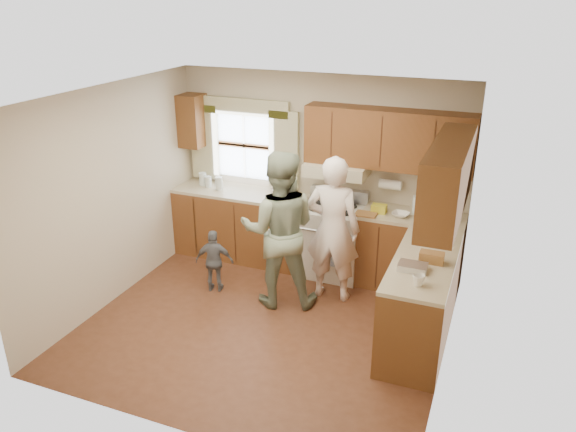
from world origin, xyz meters
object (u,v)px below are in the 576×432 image
at_px(stove, 332,239).
at_px(woman_right, 279,230).
at_px(child, 215,261).
at_px(woman_left, 333,229).

distance_m(stove, woman_right, 1.09).
bearing_deg(child, woman_right, 167.65).
height_order(woman_right, child, woman_right).
distance_m(woman_right, child, 0.98).
bearing_deg(stove, woman_left, -73.33).
bearing_deg(stove, child, -140.24).
xyz_separation_m(woman_right, child, (-0.83, -0.05, -0.52)).
xyz_separation_m(woman_left, woman_right, (-0.52, -0.34, 0.05)).
xyz_separation_m(stove, child, (-1.18, -0.98, -0.07)).
height_order(woman_left, woman_right, woman_right).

